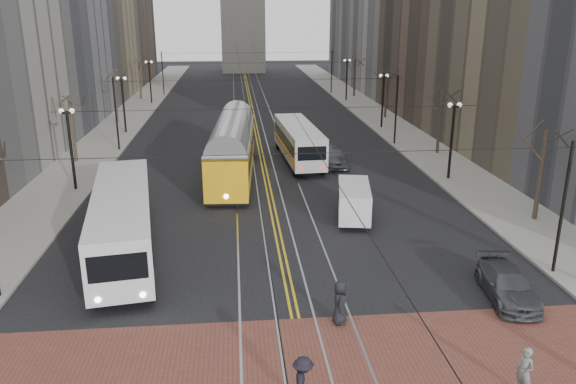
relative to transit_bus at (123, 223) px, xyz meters
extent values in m
plane|color=black|center=(8.21, -6.50, -1.68)|extent=(260.00, 260.00, 0.00)
cube|color=gray|center=(-6.79, 38.50, -1.60)|extent=(5.00, 140.00, 0.15)
cube|color=gray|center=(23.21, 38.50, -1.60)|extent=(5.00, 140.00, 0.15)
cube|color=brown|center=(8.21, -10.50, -1.67)|extent=(25.00, 6.00, 0.01)
cube|color=gray|center=(8.21, 38.50, -1.67)|extent=(4.80, 130.00, 0.02)
cube|color=gold|center=(8.21, 38.50, -1.67)|extent=(0.42, 130.00, 0.01)
cylinder|color=black|center=(-5.49, 11.50, 1.12)|extent=(0.20, 0.20, 5.60)
cylinder|color=black|center=(-5.49, 31.50, 1.12)|extent=(0.20, 0.20, 5.60)
cylinder|color=black|center=(-5.49, 51.50, 1.12)|extent=(0.20, 0.20, 5.60)
cylinder|color=black|center=(21.91, 11.50, 1.12)|extent=(0.20, 0.20, 5.60)
cylinder|color=black|center=(21.91, 31.50, 1.12)|extent=(0.20, 0.20, 5.60)
cylinder|color=black|center=(21.91, 51.50, 1.12)|extent=(0.20, 0.20, 5.60)
cylinder|color=#382D23|center=(-7.49, 19.50, 1.12)|extent=(0.28, 0.28, 5.60)
cylinder|color=#382D23|center=(-7.49, 37.50, 1.12)|extent=(0.28, 0.28, 5.60)
cylinder|color=#382D23|center=(-7.49, 55.50, 1.12)|extent=(0.28, 0.28, 5.60)
cylinder|color=#382D23|center=(23.91, 2.50, 1.12)|extent=(0.28, 0.28, 5.60)
cylinder|color=#382D23|center=(23.91, 19.50, 1.12)|extent=(0.28, 0.28, 5.60)
cylinder|color=#382D23|center=(23.91, 37.50, 1.12)|extent=(0.28, 0.28, 5.60)
cylinder|color=#382D23|center=(23.91, 55.50, 1.12)|extent=(0.28, 0.28, 5.60)
cylinder|color=black|center=(6.71, 38.50, 4.32)|extent=(0.03, 120.00, 0.03)
cylinder|color=black|center=(9.71, 38.50, 4.32)|extent=(0.03, 120.00, 0.03)
cylinder|color=black|center=(-4.69, 23.50, 1.62)|extent=(0.16, 0.16, 6.60)
cylinder|color=black|center=(-4.69, 59.50, 1.62)|extent=(0.16, 0.16, 6.60)
cylinder|color=black|center=(21.11, -4.50, 1.62)|extent=(0.16, 0.16, 6.60)
cylinder|color=black|center=(21.11, 23.50, 1.62)|extent=(0.16, 0.16, 6.60)
cylinder|color=black|center=(21.11, 59.50, 1.62)|extent=(0.16, 0.16, 6.60)
cube|color=silver|center=(0.00, 0.00, 0.00)|extent=(4.82, 13.69, 3.35)
cube|color=yellow|center=(5.71, 14.10, 0.15)|extent=(3.81, 15.67, 3.66)
cube|color=#BCBCBC|center=(11.28, 18.45, -0.15)|extent=(3.25, 11.87, 3.06)
cube|color=white|center=(13.03, 3.92, -0.61)|extent=(2.65, 5.05, 2.13)
imported|color=#44474C|center=(13.99, 16.52, -0.85)|extent=(1.97, 4.85, 1.65)
imported|color=#414349|center=(17.71, -6.62, -1.01)|extent=(2.46, 4.82, 1.34)
imported|color=black|center=(9.96, -8.00, -0.73)|extent=(0.69, 0.97, 1.86)
imported|color=gray|center=(15.18, -13.00, -0.81)|extent=(0.60, 0.73, 1.72)
imported|color=black|center=(7.85, -13.00, -0.74)|extent=(0.78, 1.25, 1.86)
camera|label=1|loc=(5.94, -27.91, 10.43)|focal=35.00mm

